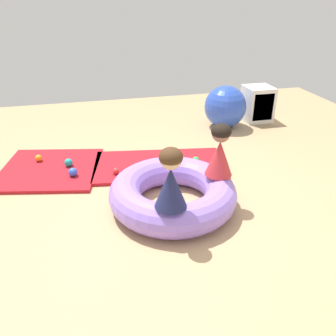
# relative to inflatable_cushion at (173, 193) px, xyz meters

# --- Properties ---
(ground_plane) EXTENTS (8.00, 8.00, 0.00)m
(ground_plane) POSITION_rel_inflatable_cushion_xyz_m (-0.07, -0.04, -0.16)
(ground_plane) COLOR tan
(gym_mat_far_right) EXTENTS (1.34, 1.30, 0.04)m
(gym_mat_far_right) POSITION_rel_inflatable_cushion_xyz_m (-1.26, 1.11, -0.14)
(gym_mat_far_right) COLOR #B21923
(gym_mat_far_right) RESTS_ON ground
(gym_mat_center_rear) EXTENTS (1.72, 1.10, 0.04)m
(gym_mat_center_rear) POSITION_rel_inflatable_cushion_xyz_m (0.06, 0.90, -0.14)
(gym_mat_center_rear) COLOR #B21923
(gym_mat_center_rear) RESTS_ON ground
(inflatable_cushion) EXTENTS (1.28, 1.28, 0.32)m
(inflatable_cushion) POSITION_rel_inflatable_cushion_xyz_m (0.00, 0.00, 0.00)
(inflatable_cushion) COLOR #9975EA
(inflatable_cushion) RESTS_ON ground
(child_in_navy) EXTENTS (0.39, 0.39, 0.55)m
(child_in_navy) POSITION_rel_inflatable_cushion_xyz_m (-0.13, -0.45, 0.42)
(child_in_navy) COLOR navy
(child_in_navy) RESTS_ON inflatable_cushion
(child_in_red) EXTENTS (0.31, 0.31, 0.53)m
(child_in_red) POSITION_rel_inflatable_cushion_xyz_m (0.47, -0.00, 0.42)
(child_in_red) COLOR red
(child_in_red) RESTS_ON inflatable_cushion
(play_ball_blue) EXTENTS (0.10, 0.10, 0.10)m
(play_ball_blue) POSITION_rel_inflatable_cushion_xyz_m (-0.98, 0.83, -0.07)
(play_ball_blue) COLOR blue
(play_ball_blue) RESTS_ON gym_mat_far_right
(play_ball_green) EXTENTS (0.09, 0.09, 0.09)m
(play_ball_green) POSITION_rel_inflatable_cushion_xyz_m (0.50, 0.80, -0.07)
(play_ball_green) COLOR green
(play_ball_green) RESTS_ON gym_mat_center_rear
(play_ball_red) EXTENTS (0.08, 0.08, 0.08)m
(play_ball_red) POSITION_rel_inflatable_cushion_xyz_m (-0.49, 0.76, -0.08)
(play_ball_red) COLOR red
(play_ball_red) RESTS_ON gym_mat_center_rear
(play_ball_orange) EXTENTS (0.09, 0.09, 0.09)m
(play_ball_orange) POSITION_rel_inflatable_cushion_xyz_m (-1.40, 1.33, -0.08)
(play_ball_orange) COLOR orange
(play_ball_orange) RESTS_ON gym_mat_far_right
(play_ball_teal) EXTENTS (0.10, 0.10, 0.10)m
(play_ball_teal) POSITION_rel_inflatable_cushion_xyz_m (-1.03, 1.10, -0.07)
(play_ball_teal) COLOR teal
(play_ball_teal) RESTS_ON gym_mat_far_right
(exercise_ball_large) EXTENTS (0.66, 0.66, 0.66)m
(exercise_ball_large) POSITION_rel_inflatable_cushion_xyz_m (1.37, 2.04, 0.17)
(exercise_ball_large) COLOR blue
(exercise_ball_large) RESTS_ON ground
(storage_cube) EXTENTS (0.44, 0.44, 0.56)m
(storage_cube) POSITION_rel_inflatable_cushion_xyz_m (2.02, 2.19, 0.12)
(storage_cube) COLOR silver
(storage_cube) RESTS_ON ground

